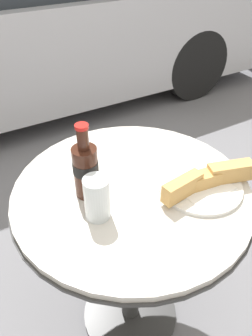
{
  "coord_description": "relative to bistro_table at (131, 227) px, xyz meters",
  "views": [
    {
      "loc": [
        -0.38,
        -0.63,
        1.38
      ],
      "look_at": [
        0.0,
        0.04,
        0.78
      ],
      "focal_mm": 35.0,
      "sensor_mm": 36.0,
      "label": 1
    }
  ],
  "objects": [
    {
      "name": "bistro_table",
      "position": [
        0.0,
        0.0,
        0.0
      ],
      "size": [
        0.72,
        0.72,
        0.73
      ],
      "color": "#333333",
      "rests_on": "ground_plane"
    },
    {
      "name": "lunch_plate_near",
      "position": [
        0.18,
        -0.11,
        0.2
      ],
      "size": [
        0.3,
        0.25,
        0.07
      ],
      "color": "white",
      "rests_on": "bistro_table"
    },
    {
      "name": "ground_plane",
      "position": [
        0.0,
        0.0,
        -0.56
      ],
      "size": [
        30.0,
        30.0,
        0.0
      ],
      "primitive_type": "plane",
      "color": "slate"
    },
    {
      "name": "drinking_glass",
      "position": [
        -0.14,
        -0.05,
        0.23
      ],
      "size": [
        0.07,
        0.07,
        0.12
      ],
      "color": "black",
      "rests_on": "bistro_table"
    },
    {
      "name": "cola_bottle_left",
      "position": [
        -0.12,
        0.04,
        0.26
      ],
      "size": [
        0.07,
        0.07,
        0.23
      ],
      "color": "#3D1E14",
      "rests_on": "bistro_table"
    }
  ]
}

